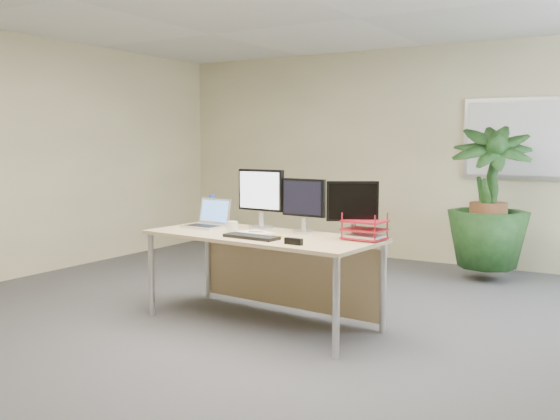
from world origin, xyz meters
The scene contains 17 objects.
floor centered at (0.00, 0.00, 0.00)m, with size 8.00×8.00×0.00m, color #424247.
back_wall centered at (0.00, 4.00, 1.35)m, with size 7.00×0.04×2.70m, color #BFB087.
whiteboard centered at (1.20, 3.97, 1.55)m, with size 1.30×0.04×0.95m.
desk centered at (-0.20, 0.72, 0.59)m, with size 2.03×0.99×0.75m.
floor_plant centered at (1.02, 3.26, 0.75)m, with size 0.84×0.84×1.50m, color #123314.
monitor_left centered at (-0.40, 0.90, 1.05)m, with size 0.47×0.21×0.52m.
monitor_right centered at (0.04, 0.87, 1.01)m, with size 0.41×0.19×0.45m.
monitor_dark centered at (0.52, 0.79, 1.01)m, with size 0.37×0.23×0.45m.
laptop centered at (-0.87, 0.75, 0.82)m, with size 0.37×0.33×0.25m.
keyboard centered at (-0.16, 0.39, 0.77)m, with size 0.47×0.16×0.03m, color black.
coffee_mug centered at (-0.48, 0.59, 0.80)m, with size 0.12×0.08×0.09m.
spiral_notebook centered at (-0.28, 0.63, 0.76)m, with size 0.27×0.20×0.01m, color white.
orange_pen centered at (-0.27, 0.62, 0.77)m, with size 0.01×0.01×0.13m, color #C96C16.
yellow_highlighter centered at (-0.03, 0.57, 0.76)m, with size 0.01×0.01×0.11m, color yellow.
water_bottle centered at (-1.03, 1.02, 0.88)m, with size 0.07×0.07×0.26m.
letter_tray centered at (0.63, 0.78, 0.82)m, with size 0.33×0.26×0.15m.
stapler centered at (0.27, 0.30, 0.78)m, with size 0.15×0.04×0.05m, color black.
Camera 1 is at (2.53, -3.66, 1.51)m, focal length 40.00 mm.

